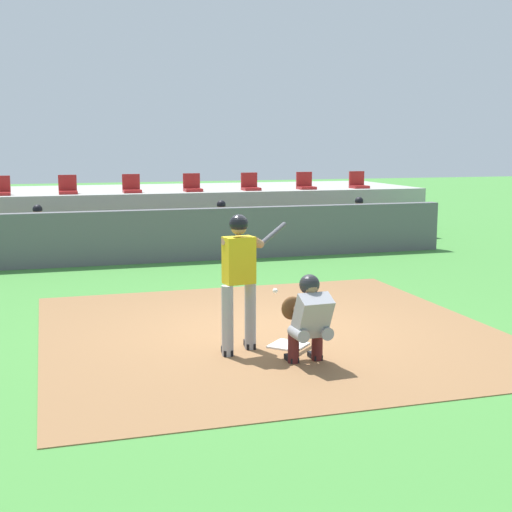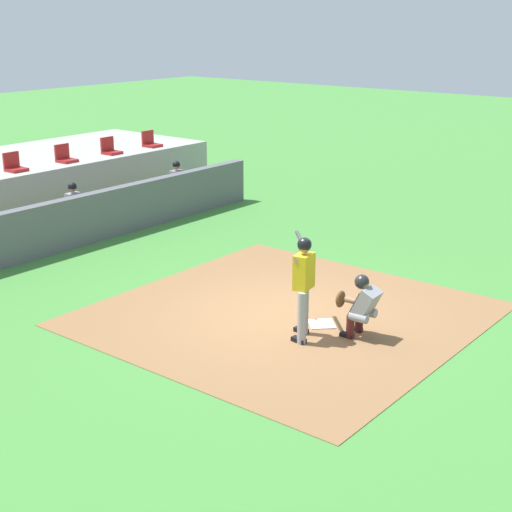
% 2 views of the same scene
% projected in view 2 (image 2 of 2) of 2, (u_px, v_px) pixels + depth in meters
% --- Properties ---
extents(ground_plane, '(80.00, 80.00, 0.00)m').
position_uv_depth(ground_plane, '(286.00, 315.00, 14.05)').
color(ground_plane, '#428438').
extents(dirt_infield, '(6.40, 6.40, 0.01)m').
position_uv_depth(dirt_infield, '(286.00, 314.00, 14.05)').
color(dirt_infield, olive).
rests_on(dirt_infield, ground).
extents(home_plate, '(0.62, 0.62, 0.02)m').
position_uv_depth(home_plate, '(322.00, 324.00, 13.57)').
color(home_plate, white).
rests_on(home_plate, dirt_infield).
extents(batter_at_plate, '(1.16, 0.99, 1.80)m').
position_uv_depth(batter_at_plate, '(304.00, 281.00, 12.73)').
color(batter_at_plate, '#99999E').
rests_on(batter_at_plate, ground).
extents(catcher_crouched, '(0.50, 1.62, 1.13)m').
position_uv_depth(catcher_crouched, '(360.00, 304.00, 12.92)').
color(catcher_crouched, gray).
rests_on(catcher_crouched, ground).
extents(dugout_wall, '(13.00, 0.30, 1.20)m').
position_uv_depth(dugout_wall, '(62.00, 225.00, 17.73)').
color(dugout_wall, '#59595E').
rests_on(dugout_wall, ground).
extents(dugout_bench, '(11.80, 0.44, 0.45)m').
position_uv_depth(dugout_bench, '(37.00, 233.00, 18.44)').
color(dugout_bench, olive).
rests_on(dugout_bench, ground).
extents(dugout_player_1, '(0.49, 0.70, 1.30)m').
position_uv_depth(dugout_player_1, '(77.00, 207.00, 19.06)').
color(dugout_player_1, '#939399').
rests_on(dugout_player_1, ground).
extents(dugout_player_2, '(0.49, 0.70, 1.30)m').
position_uv_depth(dugout_player_2, '(180.00, 183.00, 21.82)').
color(dugout_player_2, '#939399').
rests_on(dugout_player_2, ground).
extents(stadium_seat_4, '(0.46, 0.46, 0.48)m').
position_uv_depth(stadium_seat_4, '(14.00, 166.00, 19.76)').
color(stadium_seat_4, '#A51E1E').
rests_on(stadium_seat_4, stands_platform).
extents(stadium_seat_5, '(0.46, 0.46, 0.48)m').
position_uv_depth(stadium_seat_5, '(65.00, 157.00, 20.97)').
color(stadium_seat_5, '#A51E1E').
rests_on(stadium_seat_5, stands_platform).
extents(stadium_seat_6, '(0.46, 0.46, 0.48)m').
position_uv_depth(stadium_seat_6, '(110.00, 149.00, 22.18)').
color(stadium_seat_6, '#A51E1E').
rests_on(stadium_seat_6, stands_platform).
extents(stadium_seat_7, '(0.46, 0.46, 0.48)m').
position_uv_depth(stadium_seat_7, '(151.00, 142.00, 23.39)').
color(stadium_seat_7, '#A51E1E').
rests_on(stadium_seat_7, stands_platform).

